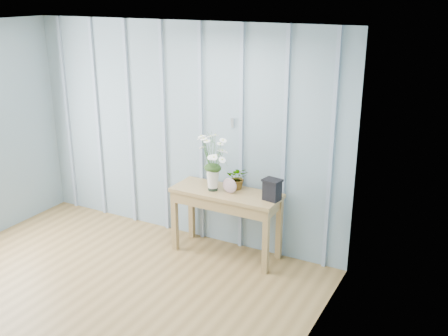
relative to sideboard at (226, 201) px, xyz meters
The scene contains 7 objects.
ground 2.21m from the sideboard, 109.23° to the right, with size 4.50×4.50×0.00m, color brown.
room_shell 1.86m from the sideboard, 122.80° to the right, with size 4.00×4.50×2.50m.
sideboard is the anchor object (origin of this frame).
daisy_vase 0.55m from the sideboard, 164.46° to the right, with size 0.46×0.35×0.66m.
spider_plant 0.28m from the sideboard, 57.86° to the left, with size 0.23×0.20×0.26m, color #1D3913.
felt_disc_vessel 0.21m from the sideboard, 27.15° to the right, with size 0.17×0.05×0.17m, color #8A5369.
carved_box 0.58m from the sideboard, ahead, with size 0.21×0.17×0.23m.
Camera 1 is at (3.14, -2.64, 2.83)m, focal length 42.00 mm.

